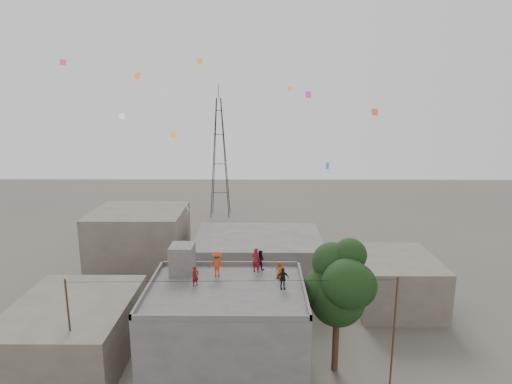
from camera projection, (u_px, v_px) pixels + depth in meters
ground at (227, 374)px, 28.45m from camera, size 140.00×140.00×0.00m
main_building at (227, 332)px, 27.80m from camera, size 10.00×8.00×6.10m
parapet at (226, 287)px, 27.11m from camera, size 10.00×8.00×0.30m
stair_head_box at (182, 259)px, 29.49m from camera, size 1.60×1.80×2.00m
neighbor_west at (73, 330)px, 30.06m from camera, size 8.00×10.00×4.00m
neighbor_north at (258, 261)px, 41.57m from camera, size 12.00×9.00×5.00m
neighbor_northwest at (140, 244)px, 43.40m from camera, size 9.00×8.00×7.00m
neighbor_east at (394, 281)px, 37.64m from camera, size 7.00×8.00×4.40m
tree at (340, 285)px, 27.67m from camera, size 4.90×4.60×9.10m
utility_line at (233, 332)px, 26.40m from camera, size 20.12×0.62×7.40m
transmission_tower at (220, 158)px, 65.61m from camera, size 2.97×2.97×20.01m
person_red_adult at (256, 260)px, 29.64m from camera, size 0.76×0.67×1.74m
person_orange_child at (280, 270)px, 28.63m from camera, size 0.64×0.47×1.19m
person_dark_child at (260, 260)px, 30.16m from camera, size 0.86×0.82×1.40m
person_dark_adult at (283, 278)px, 26.99m from camera, size 0.89×0.53×1.42m
person_orange_adult at (217, 264)px, 28.90m from camera, size 1.17×0.69×1.78m
person_red_child at (195, 276)px, 27.46m from camera, size 0.57×0.57×1.33m
kites at (227, 108)px, 32.61m from camera, size 20.83×16.99×12.11m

